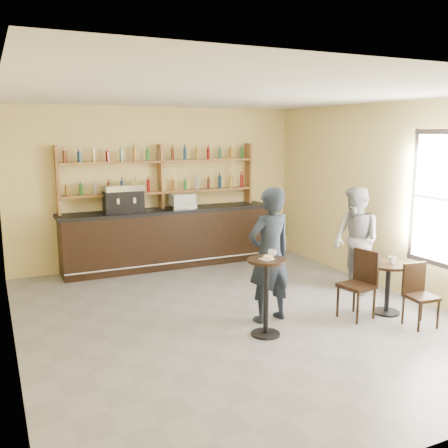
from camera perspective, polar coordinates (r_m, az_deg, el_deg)
name	(u,v)px	position (r m, az deg, el deg)	size (l,w,h in m)	color
floor	(235,317)	(7.52, 1.25, -10.54)	(7.00, 7.00, 0.00)	slate
ceiling	(236,94)	(7.04, 1.36, 14.58)	(7.00, 7.00, 0.00)	white
wall_back	(159,187)	(10.33, -7.45, 4.27)	(7.00, 7.00, 0.00)	#E8D184
wall_front	(431,270)	(4.33, 22.59, -4.92)	(7.00, 7.00, 0.00)	#E8D184
wall_left	(6,227)	(6.37, -23.60, -0.30)	(7.00, 7.00, 0.00)	#E8D184
wall_right	(395,198)	(8.85, 18.96, 2.78)	(7.00, 7.00, 0.00)	#E8D184
shelf_unit	(161,177)	(10.18, -7.26, 5.38)	(4.00, 0.26, 1.40)	brown
liquor_bottles	(160,168)	(10.17, -7.28, 6.33)	(3.68, 0.10, 1.00)	#8C5919
bar_counter	(169,238)	(10.18, -6.31, -1.56)	(4.35, 0.85, 1.18)	black
espresso_machine	(123,199)	(9.78, -11.45, 2.86)	(0.73, 0.47, 0.52)	black
pastry_case	(182,201)	(10.15, -4.79, 2.64)	(0.49, 0.39, 0.29)	silver
pedestal_table	(266,297)	(6.73, 4.84, -8.37)	(0.51, 0.51, 1.05)	black
napkin	(267,259)	(6.58, 4.91, -4.00)	(0.16, 0.16, 0.00)	white
donut	(268,257)	(6.57, 5.03, -3.80)	(0.13, 0.13, 0.05)	#D89D4F
cup_pedestal	(272,253)	(6.72, 5.52, -3.32)	(0.11, 0.11, 0.09)	white
man_main	(269,255)	(7.13, 5.21, -3.57)	(0.71, 0.47, 1.94)	black
cafe_table	(387,289)	(7.92, 18.18, -7.02)	(0.61, 0.61, 0.77)	black
cup_cafe	(392,260)	(7.84, 18.63, -3.92)	(0.11, 0.11, 0.10)	white
chair_west	(357,285)	(7.57, 14.92, -6.76)	(0.43, 0.43, 1.00)	black
chair_south	(421,296)	(7.54, 21.63, -7.68)	(0.38, 0.38, 0.88)	black
patron_second	(356,240)	(8.66, 14.83, -1.82)	(0.88, 0.69, 1.81)	gray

